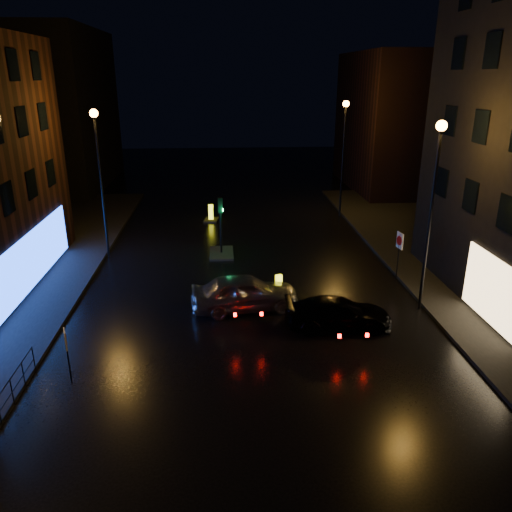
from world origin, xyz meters
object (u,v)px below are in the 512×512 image
at_px(dark_sedan, 338,313).
at_px(bollard_near, 279,291).
at_px(bollard_far, 211,217).
at_px(road_sign_right, 399,245).
at_px(road_sign_left, 66,344).
at_px(traffic_signal, 221,246).
at_px(silver_hatchback, 245,292).

bearing_deg(dark_sedan, bollard_near, 34.83).
relative_size(dark_sedan, bollard_near, 3.04).
relative_size(dark_sedan, bollard_far, 3.00).
relative_size(bollard_near, road_sign_right, 0.58).
distance_m(dark_sedan, road_sign_left, 10.72).
height_order(traffic_signal, silver_hatchback, traffic_signal).
bearing_deg(traffic_signal, bollard_near, -66.22).
xyz_separation_m(bollard_far, road_sign_right, (9.81, -11.88, 1.65)).
distance_m(traffic_signal, bollard_near, 6.75).
bearing_deg(road_sign_right, traffic_signal, -35.10).
distance_m(silver_hatchback, dark_sedan, 4.35).
bearing_deg(bollard_near, road_sign_right, -8.98).
bearing_deg(bollard_near, road_sign_left, -163.68).
bearing_deg(bollard_near, dark_sedan, -80.72).
bearing_deg(road_sign_left, road_sign_right, 10.88).
height_order(silver_hatchback, road_sign_right, road_sign_right).
distance_m(dark_sedan, bollard_far, 17.77).
bearing_deg(silver_hatchback, bollard_near, -59.84).
height_order(bollard_far, road_sign_left, road_sign_left).
bearing_deg(silver_hatchback, bollard_far, -0.77).
height_order(traffic_signal, road_sign_left, traffic_signal).
bearing_deg(road_sign_right, bollard_near, 5.79).
bearing_deg(dark_sedan, silver_hatchback, 64.24).
bearing_deg(silver_hatchback, traffic_signal, 0.34).
height_order(dark_sedan, bollard_near, dark_sedan).
height_order(road_sign_left, road_sign_right, road_sign_right).
relative_size(bollard_far, road_sign_right, 0.59).
bearing_deg(dark_sedan, road_sign_right, -38.15).
xyz_separation_m(silver_hatchback, road_sign_right, (8.07, 2.94, 1.09)).
bearing_deg(silver_hatchback, road_sign_right, -77.41).
bearing_deg(silver_hatchback, road_sign_left, 122.78).
xyz_separation_m(dark_sedan, road_sign_left, (-10.16, -3.30, 0.87)).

